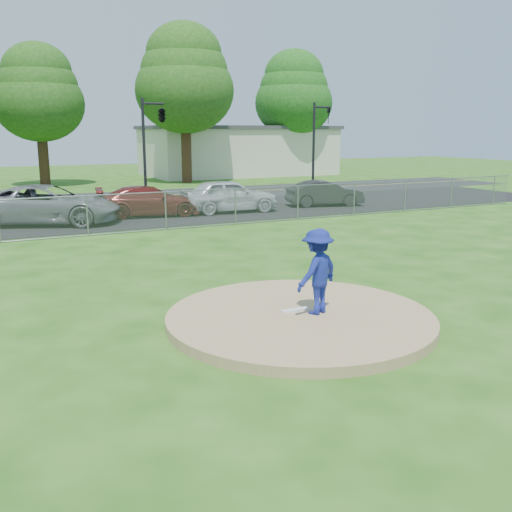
{
  "coord_description": "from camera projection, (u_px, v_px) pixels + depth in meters",
  "views": [
    {
      "loc": [
        -5.67,
        -9.44,
        3.79
      ],
      "look_at": [
        0.0,
        2.0,
        1.0
      ],
      "focal_mm": 40.0,
      "sensor_mm": 36.0,
      "label": 1
    }
  ],
  "objects": [
    {
      "name": "pitchers_mound",
      "position": [
        300.0,
        318.0,
        11.51
      ],
      "size": [
        5.4,
        5.4,
        0.2
      ],
      "primitive_type": "cylinder",
      "color": "#A28259",
      "rests_on": "ground"
    },
    {
      "name": "commercial_building",
      "position": [
        238.0,
        150.0,
        51.27
      ],
      "size": [
        16.4,
        9.4,
        4.3
      ],
      "color": "beige",
      "rests_on": "ground"
    },
    {
      "name": "ground",
      "position": [
        156.0,
        241.0,
        20.28
      ],
      "size": [
        120.0,
        120.0,
        0.0
      ],
      "primitive_type": "plane",
      "color": "#214F11",
      "rests_on": "ground"
    },
    {
      "name": "parked_car_pearl",
      "position": [
        229.0,
        196.0,
        27.26
      ],
      "size": [
        4.78,
        2.21,
        1.59
      ],
      "primitive_type": "imported",
      "rotation": [
        0.0,
        0.0,
        1.5
      ],
      "color": "silver",
      "rests_on": "parking_lot"
    },
    {
      "name": "tree_right",
      "position": [
        185.0,
        78.0,
        41.81
      ],
      "size": [
        7.28,
        7.28,
        11.63
      ],
      "color": "#382114",
      "rests_on": "ground"
    },
    {
      "name": "tree_far_right",
      "position": [
        294.0,
        93.0,
        49.34
      ],
      "size": [
        6.72,
        6.72,
        10.74
      ],
      "color": "#342013",
      "rests_on": "ground"
    },
    {
      "name": "parking_lot",
      "position": [
        115.0,
        217.0,
        25.97
      ],
      "size": [
        50.0,
        8.0,
        0.01
      ],
      "primitive_type": "cube",
      "color": "black",
      "rests_on": "ground"
    },
    {
      "name": "parked_car_gray",
      "position": [
        48.0,
        204.0,
        23.71
      ],
      "size": [
        6.47,
        4.81,
        1.63
      ],
      "primitive_type": "imported",
      "rotation": [
        0.0,
        0.0,
        1.16
      ],
      "color": "gray",
      "rests_on": "parking_lot"
    },
    {
      "name": "traffic_signal_right",
      "position": [
        317.0,
        139.0,
        36.25
      ],
      "size": [
        1.28,
        0.2,
        5.6
      ],
      "color": "black",
      "rests_on": "ground"
    },
    {
      "name": "chain_link_fence",
      "position": [
        141.0,
        213.0,
        21.87
      ],
      "size": [
        40.0,
        0.06,
        1.5
      ],
      "primitive_type": "cube",
      "color": "gray",
      "rests_on": "ground"
    },
    {
      "name": "traffic_signal_center",
      "position": [
        160.0,
        117.0,
        31.53
      ],
      "size": [
        1.42,
        2.48,
        5.6
      ],
      "color": "black",
      "rests_on": "ground"
    },
    {
      "name": "parked_car_charcoal",
      "position": [
        325.0,
        193.0,
        29.65
      ],
      "size": [
        4.17,
        2.27,
        1.3
      ],
      "primitive_type": "imported",
      "rotation": [
        0.0,
        0.0,
        1.33
      ],
      "color": "#252527",
      "rests_on": "parking_lot"
    },
    {
      "name": "street",
      "position": [
        85.0,
        199.0,
        32.54
      ],
      "size": [
        60.0,
        7.0,
        0.01
      ],
      "primitive_type": "cube",
      "color": "black",
      "rests_on": "ground"
    },
    {
      "name": "parked_car_darkred",
      "position": [
        149.0,
        201.0,
        26.0
      ],
      "size": [
        4.96,
        2.67,
        1.37
      ],
      "primitive_type": "imported",
      "rotation": [
        0.0,
        0.0,
        1.4
      ],
      "color": "maroon",
      "rests_on": "parking_lot"
    },
    {
      "name": "pitching_rubber",
      "position": [
        295.0,
        310.0,
        11.66
      ],
      "size": [
        0.6,
        0.15,
        0.04
      ],
      "primitive_type": "cube",
      "color": "white",
      "rests_on": "pitchers_mound"
    },
    {
      "name": "pitcher",
      "position": [
        317.0,
        271.0,
        11.36
      ],
      "size": [
        1.27,
        1.01,
        1.72
      ],
      "primitive_type": "imported",
      "rotation": [
        0.0,
        0.0,
        3.52
      ],
      "color": "navy",
      "rests_on": "pitchers_mound"
    },
    {
      "name": "tree_center",
      "position": [
        38.0,
        92.0,
        39.48
      ],
      "size": [
        6.16,
        6.16,
        9.84
      ],
      "color": "#321E12",
      "rests_on": "ground"
    }
  ]
}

